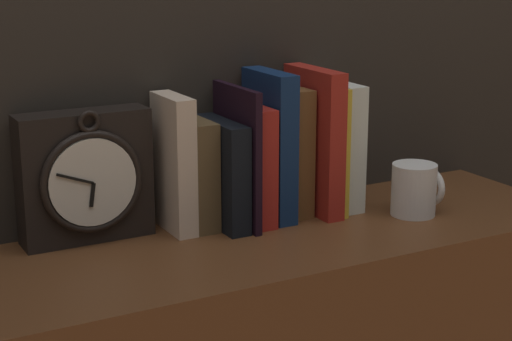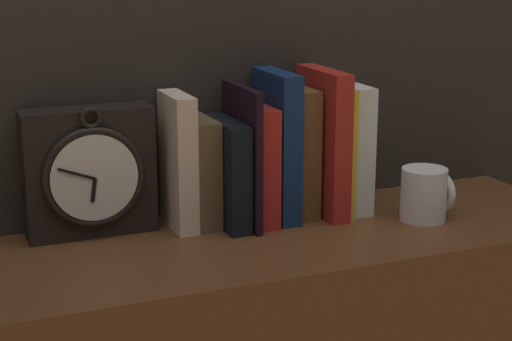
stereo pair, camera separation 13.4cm
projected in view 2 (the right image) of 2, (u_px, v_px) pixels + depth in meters
The scene contains 12 objects.
clock at pixel (90, 172), 1.37m from camera, with size 0.21×0.08×0.22m.
book_slot0_cream at pixel (178, 162), 1.41m from camera, with size 0.03×0.11×0.23m.
book_slot1_brown at pixel (200, 172), 1.42m from camera, with size 0.04×0.11×0.18m.
book_slot2_black at pixel (226, 173), 1.42m from camera, with size 0.04×0.15×0.18m.
book_slot3_black at pixel (242, 156), 1.42m from camera, with size 0.01×0.15×0.24m.
book_slot4_red at pixel (255, 163), 1.44m from camera, with size 0.04×0.14×0.20m.
book_slot5_navy at pixel (277, 145), 1.45m from camera, with size 0.04×0.14×0.25m.
book_slot6_brown at pixel (297, 151), 1.48m from camera, with size 0.04×0.12×0.22m.
book_slot7_red at pixel (323, 142), 1.48m from camera, with size 0.03×0.15×0.25m.
book_slot8_yellow at pixel (334, 149), 1.49m from camera, with size 0.01×0.15×0.22m.
book_slot9_white at pixel (347, 147), 1.51m from camera, with size 0.04×0.14×0.22m.
mug at pixel (425, 194), 1.46m from camera, with size 0.08×0.08×0.09m.
Camera 2 is at (-0.50, -1.20, 1.29)m, focal length 60.00 mm.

